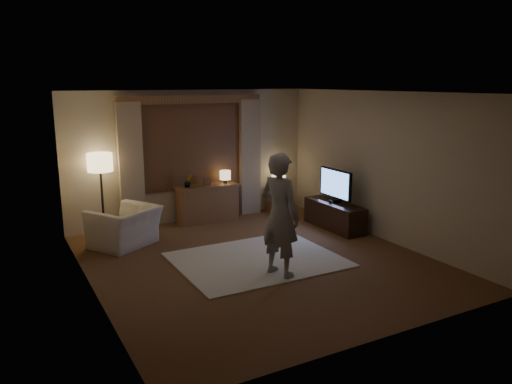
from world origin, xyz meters
TOP-DOWN VIEW (x-y plane):
  - room at (0.00, 0.50)m, footprint 5.04×5.54m
  - rug at (0.00, 0.05)m, footprint 2.50×2.00m
  - sideboard at (0.20, 2.50)m, footprint 1.20×0.40m
  - picture_frame at (0.20, 2.50)m, footprint 0.16×0.02m
  - plant at (-0.20, 2.50)m, footprint 0.17×0.13m
  - table_lamp_sideboard at (0.60, 2.50)m, footprint 0.22×0.22m
  - floor_lamp at (-1.84, 2.50)m, footprint 0.44×0.44m
  - armchair at (-1.65, 1.75)m, footprint 1.35×1.31m
  - side_table at (1.83, 2.45)m, footprint 0.40×0.40m
  - table_lamp_side at (1.83, 2.45)m, footprint 0.30×0.30m
  - tv_stand at (2.15, 0.89)m, footprint 0.45×1.40m
  - tv at (2.15, 0.89)m, footprint 0.22×0.90m
  - person at (-0.01, -0.65)m, footprint 0.62×0.75m

SIDE VIEW (x-z plane):
  - rug at x=0.00m, z-range 0.00..0.02m
  - tv_stand at x=2.15m, z-range 0.00..0.50m
  - side_table at x=1.83m, z-range 0.00..0.56m
  - armchair at x=-1.65m, z-range 0.00..0.67m
  - sideboard at x=0.20m, z-range 0.00..0.70m
  - picture_frame at x=0.20m, z-range 0.70..0.90m
  - plant at x=-0.20m, z-range 0.70..1.00m
  - tv at x=2.15m, z-range 0.53..1.18m
  - table_lamp_side at x=1.83m, z-range 0.65..1.09m
  - table_lamp_sideboard at x=0.60m, z-range 0.75..1.05m
  - person at x=-0.01m, z-range 0.02..1.80m
  - floor_lamp at x=-1.84m, z-range 0.52..2.04m
  - room at x=0.00m, z-range 0.01..2.65m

